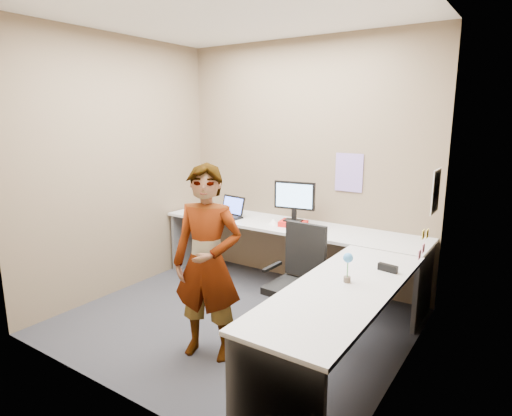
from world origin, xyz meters
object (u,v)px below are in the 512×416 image
Objects in this scene: monitor at (294,198)px; person at (207,263)px; office_chair at (297,290)px; desk at (297,259)px.

person reaches higher than monitor.
desk is at bearing 121.45° from office_chair.
office_chair reaches higher than desk.
desk is at bearing 56.36° from person.
office_chair is 0.91m from person.
monitor is at bearing 75.68° from person.
desk is 6.72× the size of monitor.
desk is 3.16× the size of office_chair.
desk is 0.99m from person.
person reaches higher than office_chair.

